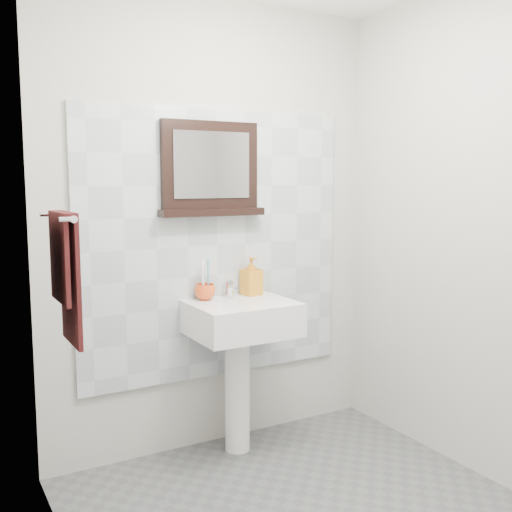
% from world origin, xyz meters
% --- Properties ---
extents(back_wall, '(2.00, 0.01, 2.50)m').
position_xyz_m(back_wall, '(0.00, 1.10, 1.25)').
color(back_wall, '#B9B6B0').
rests_on(back_wall, ground).
extents(left_wall, '(0.01, 2.20, 2.50)m').
position_xyz_m(left_wall, '(-1.00, 0.00, 1.25)').
color(left_wall, '#B9B6B0').
rests_on(left_wall, ground).
extents(right_wall, '(0.01, 2.20, 2.50)m').
position_xyz_m(right_wall, '(1.00, 0.00, 1.25)').
color(right_wall, '#B9B6B0').
rests_on(right_wall, ground).
extents(splashback, '(1.60, 0.02, 1.50)m').
position_xyz_m(splashback, '(0.00, 1.09, 1.15)').
color(splashback, silver).
rests_on(splashback, back_wall).
extents(pedestal_sink, '(0.55, 0.44, 0.96)m').
position_xyz_m(pedestal_sink, '(0.04, 0.87, 0.68)').
color(pedestal_sink, white).
rests_on(pedestal_sink, ground).
extents(toothbrush_cup, '(0.13, 0.13, 0.09)m').
position_xyz_m(toothbrush_cup, '(-0.11, 1.01, 0.90)').
color(toothbrush_cup, '#E7511B').
rests_on(toothbrush_cup, pedestal_sink).
extents(toothbrushes, '(0.05, 0.04, 0.21)m').
position_xyz_m(toothbrushes, '(-0.11, 1.01, 0.98)').
color(toothbrushes, white).
rests_on(toothbrushes, toothbrush_cup).
extents(soap_dispenser, '(0.11, 0.11, 0.22)m').
position_xyz_m(soap_dispenser, '(0.18, 1.01, 0.97)').
color(soap_dispenser, '#CC6118').
rests_on(soap_dispenser, pedestal_sink).
extents(framed_mirror, '(0.60, 0.11, 0.51)m').
position_xyz_m(framed_mirror, '(-0.05, 1.06, 1.56)').
color(framed_mirror, black).
rests_on(framed_mirror, back_wall).
extents(towel_bar, '(0.07, 0.40, 0.03)m').
position_xyz_m(towel_bar, '(-0.95, 0.56, 1.37)').
color(towel_bar, silver).
rests_on(towel_bar, left_wall).
extents(hand_towel, '(0.06, 0.30, 0.55)m').
position_xyz_m(hand_towel, '(-0.94, 0.56, 1.16)').
color(hand_towel, black).
rests_on(hand_towel, towel_bar).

